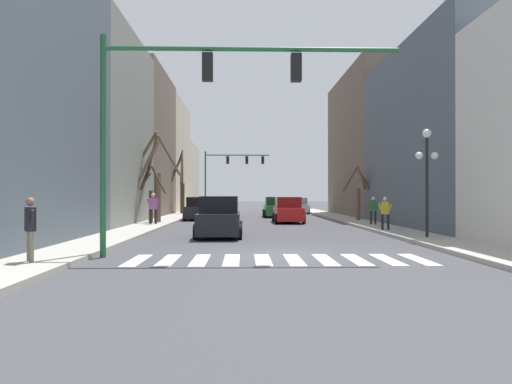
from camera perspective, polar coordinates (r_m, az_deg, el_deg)
ground_plane at (r=15.57m, az=2.31°, el=-7.22°), size 240.00×240.00×0.00m
sidewalk_left at (r=16.46m, az=-20.97°, el=-6.56°), size 2.05×90.00×0.15m
sidewalk_right at (r=17.24m, az=24.47°, el=-6.27°), size 2.05×90.00×0.15m
building_row_left at (r=40.81m, az=-14.93°, el=5.14°), size 6.00×63.51×12.32m
building_row_right at (r=33.52m, az=18.75°, el=5.59°), size 6.00×40.60×12.11m
crosswalk_stripes at (r=14.48m, az=2.59°, el=-7.73°), size 8.55×2.60×0.01m
traffic_signal_near at (r=15.36m, az=-7.23°, el=11.19°), size 8.99×0.28×6.66m
traffic_signal_far at (r=54.86m, az=-3.13°, el=2.89°), size 7.09×0.28×6.61m
street_lamp_right_corner at (r=21.37m, az=18.95°, el=3.41°), size 0.95×0.36×4.39m
car_driving_away_lane at (r=37.24m, az=-6.57°, el=-1.96°), size 1.97×4.60×1.69m
car_parked_left_mid at (r=46.25m, az=-5.57°, el=-1.68°), size 1.96×4.72×1.61m
car_parked_left_near at (r=33.25m, az=3.67°, el=-2.15°), size 1.97×4.41×1.71m
car_parked_left_far at (r=49.21m, az=4.82°, el=-1.62°), size 1.97×4.18×1.55m
car_parked_right_near at (r=41.50m, az=2.23°, el=-1.80°), size 2.04×4.37×1.68m
car_driving_toward_lane at (r=22.32m, az=-4.19°, el=-2.97°), size 2.03×4.83×1.80m
pedestrian_near_right_corner at (r=29.65m, az=13.25°, el=-1.80°), size 0.69×0.25×1.59m
pedestrian_on_right_sidewalk at (r=14.11m, az=-24.39°, el=-3.31°), size 0.47×0.64×1.66m
pedestrian_crossing_street at (r=25.20m, az=14.56°, el=-2.04°), size 0.68×0.32×1.61m
pedestrian_waiting_at_curb at (r=29.94m, az=-11.67°, el=-1.53°), size 0.78×0.25×1.82m
street_tree_right_mid at (r=31.87m, az=-11.99°, el=-0.26°), size 2.10×1.88×3.76m
street_tree_left_mid at (r=32.32m, az=-11.50°, el=1.43°), size 3.43×2.39×5.80m
street_tree_right_near at (r=34.75m, az=11.70°, el=0.09°), size 2.01×2.21×3.71m
street_tree_right_far at (r=46.27m, az=-8.62°, el=0.82°), size 1.72×4.35×5.82m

